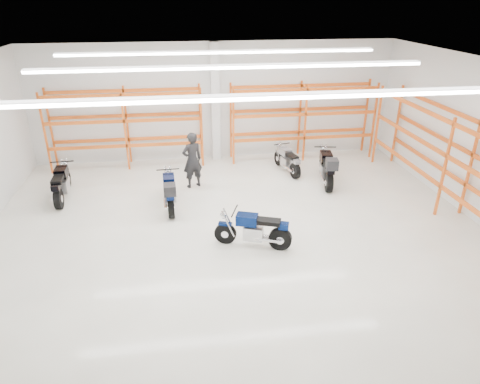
{
  "coord_description": "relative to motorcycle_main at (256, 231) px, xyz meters",
  "views": [
    {
      "loc": [
        -1.37,
        -10.49,
        6.07
      ],
      "look_at": [
        0.2,
        0.5,
        0.91
      ],
      "focal_mm": 32.0,
      "sensor_mm": 36.0,
      "label": 1
    }
  ],
  "objects": [
    {
      "name": "structural_column",
      "position": [
        -0.41,
        6.82,
        1.78
      ],
      "size": [
        0.32,
        0.32,
        4.5
      ],
      "primitive_type": "cube",
      "color": "white",
      "rests_on": "ground"
    },
    {
      "name": "pallet_racking_side",
      "position": [
        6.07,
        1.0,
        1.34
      ],
      "size": [
        0.87,
        9.07,
        3.0
      ],
      "color": "orange",
      "rests_on": "ground"
    },
    {
      "name": "motorcycle_back_c",
      "position": [
        2.07,
        4.93,
        -0.03
      ],
      "size": [
        0.71,
        1.93,
        0.96
      ],
      "color": "black",
      "rests_on": "ground"
    },
    {
      "name": "pallet_racking_back_right",
      "position": [
        2.99,
        6.48,
        1.31
      ],
      "size": [
        5.67,
        0.87,
        3.0
      ],
      "color": "orange",
      "rests_on": "ground"
    },
    {
      "name": "room_shell",
      "position": [
        -0.41,
        1.02,
        2.81
      ],
      "size": [
        14.02,
        12.02,
        4.51
      ],
      "color": "white",
      "rests_on": "ground"
    },
    {
      "name": "motorcycle_main",
      "position": [
        0.0,
        0.0,
        0.0
      ],
      "size": [
        1.98,
        0.95,
        1.01
      ],
      "color": "black",
      "rests_on": "ground"
    },
    {
      "name": "motorcycle_back_b",
      "position": [
        -2.24,
        2.52,
        0.08
      ],
      "size": [
        0.71,
        2.24,
        1.15
      ],
      "color": "black",
      "rests_on": "ground"
    },
    {
      "name": "motorcycle_back_d",
      "position": [
        3.13,
        3.65,
        0.12
      ],
      "size": [
        0.89,
        2.41,
        1.24
      ],
      "color": "black",
      "rests_on": "ground"
    },
    {
      "name": "motorcycle_back_a",
      "position": [
        -5.69,
        3.72,
        0.03
      ],
      "size": [
        0.73,
        2.21,
        1.08
      ],
      "color": "black",
      "rests_on": "ground"
    },
    {
      "name": "pallet_racking_back_left",
      "position": [
        -3.81,
        6.48,
        1.31
      ],
      "size": [
        5.67,
        0.87,
        3.0
      ],
      "color": "orange",
      "rests_on": "ground"
    },
    {
      "name": "standing_man",
      "position": [
        -1.46,
        4.13,
        0.49
      ],
      "size": [
        0.83,
        0.71,
        1.94
      ],
      "primitive_type": "imported",
      "rotation": [
        0.0,
        0.0,
        3.55
      ],
      "color": "black",
      "rests_on": "ground"
    },
    {
      "name": "ground",
      "position": [
        -0.41,
        1.0,
        -0.47
      ],
      "size": [
        14.0,
        14.0,
        0.0
      ],
      "primitive_type": "plane",
      "color": "beige",
      "rests_on": "ground"
    }
  ]
}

